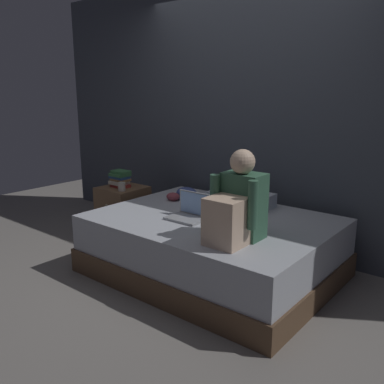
% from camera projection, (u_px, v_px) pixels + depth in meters
% --- Properties ---
extents(ground_plane, '(8.00, 8.00, 0.00)m').
position_uv_depth(ground_plane, '(172.00, 278.00, 3.58)').
color(ground_plane, gray).
extents(wall_back, '(5.60, 0.10, 2.70)m').
position_uv_depth(wall_back, '(251.00, 113.00, 4.16)').
color(wall_back, '#424751').
rests_on(wall_back, ground_plane).
extents(bed, '(2.00, 1.50, 0.51)m').
position_uv_depth(bed, '(212.00, 246.00, 3.62)').
color(bed, brown).
rests_on(bed, ground_plane).
extents(nightstand, '(0.44, 0.46, 0.56)m').
position_uv_depth(nightstand, '(123.00, 212.00, 4.52)').
color(nightstand, brown).
rests_on(nightstand, ground_plane).
extents(person_sitting, '(0.39, 0.44, 0.66)m').
position_uv_depth(person_sitting, '(237.00, 207.00, 2.96)').
color(person_sitting, '#38664C').
rests_on(person_sitting, bed).
extents(laptop, '(0.32, 0.23, 0.22)m').
position_uv_depth(laptop, '(189.00, 212.00, 3.51)').
color(laptop, '#9EA0A5').
rests_on(laptop, bed).
extents(pillow, '(0.56, 0.36, 0.13)m').
position_uv_depth(pillow, '(241.00, 199.00, 3.89)').
color(pillow, silver).
rests_on(pillow, bed).
extents(book_stack, '(0.22, 0.16, 0.18)m').
position_uv_depth(book_stack, '(120.00, 179.00, 4.44)').
color(book_stack, '#9E2D28').
rests_on(book_stack, nightstand).
extents(mug, '(0.08, 0.08, 0.09)m').
position_uv_depth(mug, '(122.00, 187.00, 4.27)').
color(mug, '#BCB2A3').
rests_on(mug, nightstand).
extents(clothes_pile, '(0.31, 0.28, 0.12)m').
position_uv_depth(clothes_pile, '(186.00, 195.00, 4.11)').
color(clothes_pile, '#3D4C8E').
rests_on(clothes_pile, bed).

